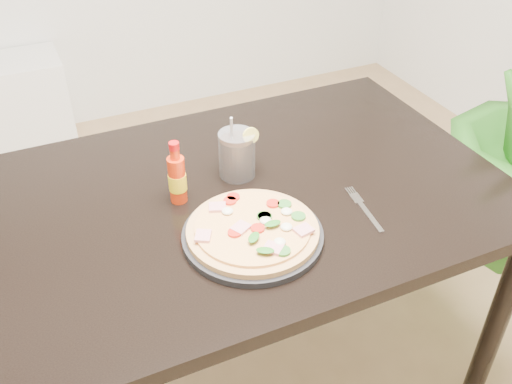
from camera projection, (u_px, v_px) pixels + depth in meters
name	position (u px, v px, depth m)	size (l,w,h in m)	color
dining_table	(237.00, 217.00, 1.53)	(1.40, 0.90, 0.75)	black
plate	(253.00, 235.00, 1.33)	(0.33, 0.33, 0.02)	black
pizza	(253.00, 229.00, 1.32)	(0.31, 0.31, 0.03)	tan
hot_sauce_bottle	(177.00, 178.00, 1.41)	(0.05, 0.05, 0.17)	red
cola_cup	(237.00, 155.00, 1.51)	(0.10, 0.10, 0.19)	black
fork	(363.00, 207.00, 1.42)	(0.04, 0.19, 0.00)	silver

